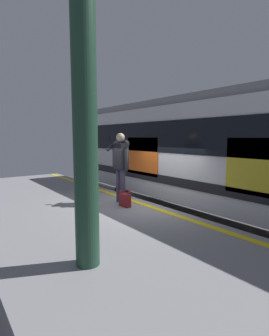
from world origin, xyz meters
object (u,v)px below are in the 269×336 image
(handbag, at_px, (125,199))
(station_column, at_px, (85,122))
(train_carriage, at_px, (221,150))
(passenger, at_px, (121,162))

(handbag, xyz_separation_m, station_column, (-2.14, 2.07, 1.71))
(station_column, bearing_deg, handbag, -44.03)
(train_carriage, relative_size, passenger, 6.06)
(handbag, bearing_deg, train_carriage, -101.28)
(handbag, distance_m, station_column, 3.44)
(passenger, xyz_separation_m, station_column, (-2.57, 2.24, 0.83))
(train_carriage, distance_m, passenger, 3.00)
(train_carriage, height_order, passenger, train_carriage)
(handbag, height_order, station_column, station_column)
(handbag, relative_size, station_column, 0.10)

